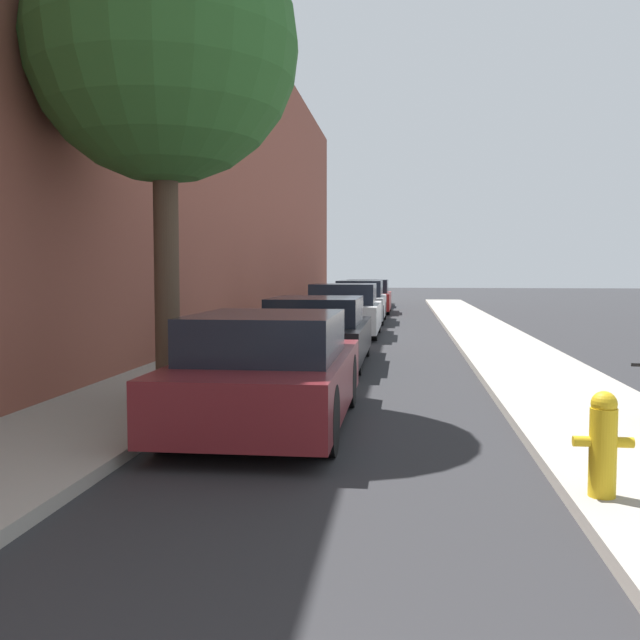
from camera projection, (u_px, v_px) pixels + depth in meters
The scene contains 12 objects.
ground_plane at pixel (374, 350), 16.03m from camera, with size 120.00×120.00×0.00m, color #28282B.
sidewalk_left at pixel (248, 346), 16.37m from camera, with size 2.00×52.00×0.12m.
sidewalk_right at pixel (506, 349), 15.69m from camera, with size 2.00×52.00×0.12m.
building_facade_left at pixel (188, 142), 16.20m from camera, with size 0.70×52.00×9.43m.
parked_car_maroon at pixel (269, 372), 8.14m from camera, with size 1.79×4.05×1.31m.
parked_car_black at pixel (317, 332), 13.60m from camera, with size 1.86×4.40×1.29m.
parked_car_white at pixel (344, 311), 19.48m from camera, with size 1.92×3.95×1.44m.
parked_car_silver at pixel (360, 302), 24.76m from camera, with size 1.70×4.55×1.45m.
parked_car_red at pixel (368, 297), 30.26m from camera, with size 1.90×4.06×1.42m.
parked_car_navy at pixel (371, 295), 35.55m from camera, with size 1.73×4.04×1.22m.
street_tree_near at pixel (163, 48), 8.99m from camera, with size 3.43×3.43×6.21m.
fire_hydrant at pixel (603, 443), 5.25m from camera, with size 0.43×0.20×0.79m.
Camera 1 is at (0.67, 0.02, 1.79)m, focal length 40.06 mm.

